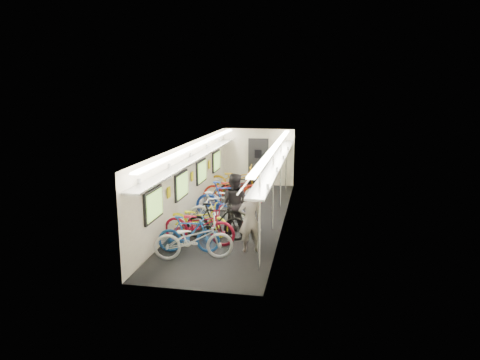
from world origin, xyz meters
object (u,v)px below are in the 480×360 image
at_px(bicycle_0, 194,239).
at_px(backpack, 257,196).
at_px(passenger_mid, 234,203).
at_px(passenger_near, 250,220).
at_px(bicycle_1, 189,235).

height_order(bicycle_0, backpack, backpack).
height_order(bicycle_0, passenger_mid, passenger_mid).
distance_m(passenger_near, backpack, 0.84).
xyz_separation_m(passenger_mid, backpack, (0.73, -0.60, 0.41)).
bearing_deg(backpack, passenger_mid, 144.75).
bearing_deg(bicycle_1, bicycle_0, -156.16).
height_order(bicycle_1, passenger_mid, passenger_mid).
distance_m(bicycle_0, passenger_mid, 2.15).
relative_size(bicycle_1, passenger_mid, 0.90).
xyz_separation_m(bicycle_0, passenger_mid, (0.59, 2.04, 0.37)).
bearing_deg(passenger_near, bicycle_1, -8.71).
relative_size(passenger_near, backpack, 4.28).
distance_m(bicycle_1, passenger_mid, 1.90).
relative_size(bicycle_0, backpack, 5.00).
bearing_deg(passenger_near, backpack, -117.36).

